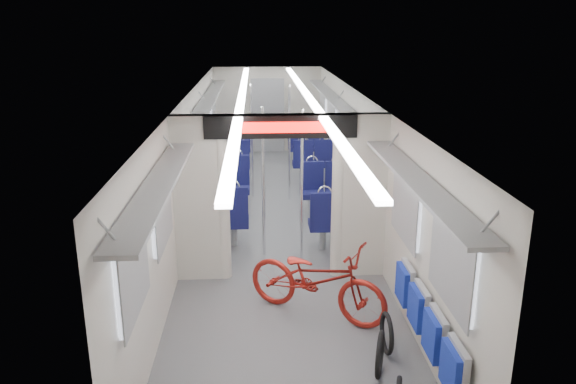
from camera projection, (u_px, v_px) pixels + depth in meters
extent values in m
plane|color=#515456|center=(276.00, 226.00, 9.91)|extent=(12.00, 12.00, 0.00)
cube|color=beige|center=(190.00, 164.00, 9.50)|extent=(0.02, 12.00, 2.30)
cube|color=beige|center=(360.00, 162.00, 9.66)|extent=(0.02, 12.00, 2.30)
cube|color=beige|center=(268.00, 110.00, 15.31)|extent=(2.90, 0.02, 2.30)
cube|color=beige|center=(307.00, 373.00, 3.85)|extent=(2.90, 0.02, 2.30)
cube|color=silver|center=(275.00, 95.00, 9.24)|extent=(2.90, 12.00, 0.02)
cube|color=white|center=(242.00, 97.00, 9.22)|extent=(0.12, 11.40, 0.04)
cube|color=white|center=(308.00, 97.00, 9.28)|extent=(0.12, 11.40, 0.04)
cube|color=beige|center=(199.00, 210.00, 7.65)|extent=(0.65, 0.18, 2.00)
cube|color=beige|center=(362.00, 207.00, 7.77)|extent=(0.65, 0.18, 2.00)
cube|color=beige|center=(280.00, 126.00, 7.38)|extent=(2.90, 0.18, 0.30)
cylinder|color=beige|center=(222.00, 209.00, 7.67)|extent=(0.20, 0.20, 2.00)
cylinder|color=beige|center=(339.00, 207.00, 7.76)|extent=(0.20, 0.20, 2.00)
cube|color=black|center=(281.00, 127.00, 7.27)|extent=(2.00, 0.03, 0.30)
cube|color=#FF0C07|center=(281.00, 127.00, 7.25)|extent=(1.20, 0.02, 0.14)
cube|color=white|center=(131.00, 271.00, 4.84)|extent=(0.04, 1.00, 0.75)
cube|color=white|center=(454.00, 263.00, 5.00)|extent=(0.04, 1.00, 0.75)
cube|color=white|center=(161.00, 211.00, 6.37)|extent=(0.04, 1.00, 0.75)
cube|color=white|center=(407.00, 206.00, 6.53)|extent=(0.04, 1.00, 0.75)
cube|color=white|center=(188.00, 156.00, 8.95)|extent=(0.04, 1.00, 0.75)
cube|color=white|center=(364.00, 154.00, 9.11)|extent=(0.04, 1.00, 0.75)
cube|color=white|center=(199.00, 133.00, 10.76)|extent=(0.04, 1.00, 0.75)
cube|color=white|center=(346.00, 132.00, 10.92)|extent=(0.04, 1.00, 0.75)
cube|color=white|center=(207.00, 117.00, 12.58)|extent=(0.04, 1.00, 0.75)
cube|color=white|center=(333.00, 116.00, 12.73)|extent=(0.04, 1.00, 0.75)
cube|color=white|center=(213.00, 106.00, 14.30)|extent=(0.04, 1.00, 0.75)
cube|color=white|center=(323.00, 105.00, 14.45)|extent=(0.04, 1.00, 0.75)
cube|color=gray|center=(159.00, 184.00, 5.46)|extent=(0.30, 3.60, 0.04)
cube|color=gray|center=(416.00, 180.00, 5.59)|extent=(0.30, 3.60, 0.04)
cube|color=gray|center=(208.00, 100.00, 11.18)|extent=(0.30, 7.60, 0.04)
cube|color=gray|center=(334.00, 99.00, 11.32)|extent=(0.30, 7.60, 0.04)
cube|color=gray|center=(268.00, 116.00, 15.29)|extent=(0.90, 0.05, 2.00)
imported|color=#A11F17|center=(317.00, 279.00, 6.78)|extent=(1.88, 1.50, 0.96)
cube|color=gray|center=(457.00, 370.00, 4.85)|extent=(0.06, 0.43, 0.49)
cube|color=navy|center=(450.00, 370.00, 4.84)|extent=(0.06, 0.39, 0.41)
cube|color=gray|center=(437.00, 336.00, 5.37)|extent=(0.06, 0.43, 0.49)
cube|color=navy|center=(431.00, 336.00, 5.37)|extent=(0.06, 0.39, 0.41)
cube|color=gray|center=(421.00, 308.00, 5.90)|extent=(0.06, 0.43, 0.49)
cube|color=navy|center=(415.00, 308.00, 5.89)|extent=(0.06, 0.39, 0.41)
cube|color=gray|center=(407.00, 284.00, 6.42)|extent=(0.06, 0.43, 0.49)
cube|color=navy|center=(402.00, 284.00, 6.42)|extent=(0.06, 0.39, 0.41)
torus|color=black|center=(380.00, 357.00, 5.66)|extent=(0.20, 0.48, 0.49)
torus|color=black|center=(387.00, 335.00, 6.07)|extent=(0.06, 0.47, 0.47)
cube|color=#0E0F3F|center=(234.00, 222.00, 8.94)|extent=(0.47, 0.44, 0.10)
cylinder|color=gray|center=(234.00, 235.00, 9.01)|extent=(0.10, 0.10, 0.35)
cube|color=#0E0F3F|center=(233.00, 205.00, 8.67)|extent=(0.47, 0.08, 0.58)
torus|color=silver|center=(232.00, 187.00, 8.59)|extent=(0.24, 0.03, 0.24)
cube|color=#0E0F3F|center=(237.00, 190.00, 10.65)|extent=(0.47, 0.44, 0.10)
cylinder|color=gray|center=(238.00, 201.00, 10.72)|extent=(0.10, 0.10, 0.35)
cube|color=#0E0F3F|center=(237.00, 170.00, 10.73)|extent=(0.47, 0.08, 0.58)
torus|color=silver|center=(237.00, 155.00, 10.64)|extent=(0.24, 0.03, 0.24)
cube|color=#0E0F3F|center=(204.00, 222.00, 8.92)|extent=(0.47, 0.44, 0.10)
cylinder|color=gray|center=(205.00, 236.00, 8.98)|extent=(0.10, 0.10, 0.35)
cube|color=#0E0F3F|center=(202.00, 206.00, 8.65)|extent=(0.47, 0.08, 0.58)
torus|color=silver|center=(202.00, 188.00, 8.56)|extent=(0.24, 0.03, 0.24)
cube|color=#0E0F3F|center=(212.00, 190.00, 10.63)|extent=(0.47, 0.44, 0.10)
cylinder|color=gray|center=(213.00, 201.00, 10.69)|extent=(0.10, 0.10, 0.35)
cube|color=#0E0F3F|center=(212.00, 170.00, 10.70)|extent=(0.47, 0.08, 0.58)
torus|color=silver|center=(212.00, 155.00, 10.62)|extent=(0.24, 0.03, 0.24)
cube|color=#0E0F3F|center=(323.00, 225.00, 8.80)|extent=(0.44, 0.41, 0.10)
cylinder|color=gray|center=(323.00, 238.00, 8.87)|extent=(0.10, 0.10, 0.35)
cube|color=#0E0F3F|center=(324.00, 209.00, 8.55)|extent=(0.44, 0.08, 0.53)
torus|color=silver|center=(325.00, 193.00, 8.47)|extent=(0.22, 0.03, 0.22)
cube|color=#0E0F3F|center=(312.00, 194.00, 10.37)|extent=(0.44, 0.41, 0.10)
cylinder|color=gray|center=(312.00, 206.00, 10.44)|extent=(0.10, 0.10, 0.35)
cube|color=#0E0F3F|center=(312.00, 175.00, 10.44)|extent=(0.44, 0.08, 0.53)
torus|color=silver|center=(312.00, 161.00, 10.36)|extent=(0.22, 0.03, 0.22)
cube|color=#0E0F3F|center=(352.00, 224.00, 8.83)|extent=(0.44, 0.41, 0.10)
cylinder|color=gray|center=(352.00, 238.00, 8.89)|extent=(0.10, 0.10, 0.35)
cube|color=#0E0F3F|center=(355.00, 209.00, 8.58)|extent=(0.44, 0.08, 0.53)
torus|color=silver|center=(356.00, 192.00, 8.50)|extent=(0.22, 0.03, 0.22)
cube|color=#0E0F3F|center=(338.00, 194.00, 10.40)|extent=(0.44, 0.41, 0.10)
cylinder|color=gray|center=(337.00, 205.00, 10.46)|extent=(0.10, 0.10, 0.35)
cube|color=#0E0F3F|center=(337.00, 175.00, 10.46)|extent=(0.44, 0.08, 0.53)
torus|color=silver|center=(337.00, 161.00, 10.38)|extent=(0.22, 0.03, 0.22)
cube|color=#0E0F3F|center=(240.00, 165.00, 12.44)|extent=(0.45, 0.42, 0.10)
cylinder|color=gray|center=(240.00, 175.00, 12.51)|extent=(0.10, 0.10, 0.35)
cube|color=#0E0F3F|center=(239.00, 153.00, 12.18)|extent=(0.45, 0.08, 0.56)
torus|color=silver|center=(239.00, 140.00, 12.10)|extent=(0.23, 0.03, 0.23)
cube|color=#0E0F3F|center=(241.00, 149.00, 14.08)|extent=(0.45, 0.42, 0.10)
cylinder|color=gray|center=(242.00, 157.00, 14.15)|extent=(0.10, 0.10, 0.35)
cube|color=#0E0F3F|center=(241.00, 134.00, 14.15)|extent=(0.45, 0.08, 0.56)
torus|color=silver|center=(241.00, 123.00, 14.07)|extent=(0.23, 0.03, 0.23)
cube|color=#0E0F3F|center=(218.00, 166.00, 12.42)|extent=(0.45, 0.42, 0.10)
cylinder|color=gray|center=(219.00, 175.00, 12.48)|extent=(0.10, 0.10, 0.35)
cube|color=#0E0F3F|center=(217.00, 153.00, 12.16)|extent=(0.45, 0.08, 0.56)
torus|color=silver|center=(217.00, 140.00, 12.08)|extent=(0.23, 0.03, 0.23)
cube|color=#0E0F3F|center=(223.00, 149.00, 14.06)|extent=(0.45, 0.42, 0.10)
cylinder|color=gray|center=(223.00, 158.00, 14.12)|extent=(0.10, 0.10, 0.35)
cube|color=#0E0F3F|center=(223.00, 135.00, 14.13)|extent=(0.45, 0.08, 0.56)
torus|color=silver|center=(222.00, 124.00, 14.04)|extent=(0.23, 0.03, 0.23)
cube|color=#0E0F3F|center=(302.00, 164.00, 12.56)|extent=(0.43, 0.41, 0.10)
cylinder|color=gray|center=(302.00, 174.00, 12.62)|extent=(0.10, 0.10, 0.35)
cube|color=#0E0F3F|center=(303.00, 152.00, 12.31)|extent=(0.43, 0.08, 0.53)
torus|color=silver|center=(303.00, 140.00, 12.23)|extent=(0.22, 0.03, 0.22)
cube|color=#0E0F3F|center=(297.00, 148.00, 14.12)|extent=(0.43, 0.41, 0.10)
cylinder|color=gray|center=(297.00, 157.00, 14.19)|extent=(0.10, 0.10, 0.35)
cube|color=#0E0F3F|center=(297.00, 135.00, 14.19)|extent=(0.43, 0.08, 0.53)
torus|color=silver|center=(297.00, 124.00, 14.11)|extent=(0.22, 0.03, 0.22)
cube|color=#0E0F3F|center=(323.00, 164.00, 12.58)|extent=(0.43, 0.41, 0.10)
cylinder|color=gray|center=(323.00, 173.00, 12.65)|extent=(0.10, 0.10, 0.35)
cube|color=#0E0F3F|center=(324.00, 152.00, 12.33)|extent=(0.43, 0.08, 0.53)
torus|color=silver|center=(325.00, 140.00, 12.26)|extent=(0.22, 0.03, 0.22)
cube|color=#0E0F3F|center=(316.00, 148.00, 14.15)|extent=(0.43, 0.41, 0.10)
cylinder|color=gray|center=(315.00, 157.00, 14.21)|extent=(0.10, 0.10, 0.35)
cube|color=#0E0F3F|center=(315.00, 134.00, 14.21)|extent=(0.43, 0.08, 0.53)
torus|color=silver|center=(315.00, 124.00, 14.14)|extent=(0.22, 0.03, 0.22)
cylinder|color=silver|center=(263.00, 183.00, 8.37)|extent=(0.04, 0.04, 2.30)
cylinder|color=silver|center=(302.00, 188.00, 8.11)|extent=(0.04, 0.04, 2.30)
cylinder|color=silver|center=(252.00, 142.00, 11.25)|extent=(0.04, 0.04, 2.30)
cylinder|color=silver|center=(289.00, 144.00, 11.06)|extent=(0.04, 0.04, 2.30)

